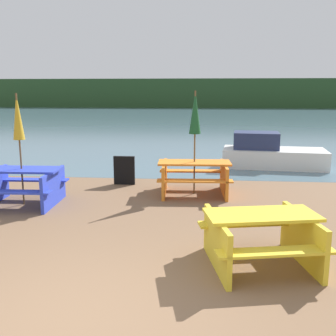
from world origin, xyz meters
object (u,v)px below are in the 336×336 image
(umbrella_gold, at_px, (18,118))
(picnic_table_orange, at_px, (194,175))
(umbrella_darkgreen, at_px, (195,114))
(picnic_table_yellow, at_px, (261,235))
(picnic_table_blue, at_px, (23,183))
(boat, at_px, (270,154))
(signboard, at_px, (124,170))

(umbrella_gold, bearing_deg, picnic_table_orange, 18.55)
(umbrella_darkgreen, bearing_deg, picnic_table_orange, 180.00)
(picnic_table_yellow, bearing_deg, picnic_table_blue, 150.87)
(picnic_table_blue, height_order, boat, boat)
(picnic_table_blue, relative_size, signboard, 2.23)
(picnic_table_orange, bearing_deg, umbrella_gold, -161.45)
(boat, bearing_deg, umbrella_gold, -135.30)
(umbrella_darkgreen, xyz_separation_m, signboard, (-1.85, 0.79, -1.53))
(picnic_table_yellow, height_order, boat, boat)
(picnic_table_yellow, distance_m, umbrella_gold, 5.54)
(picnic_table_orange, relative_size, umbrella_gold, 0.74)
(picnic_table_blue, height_order, picnic_table_orange, picnic_table_blue)
(umbrella_gold, bearing_deg, picnic_table_yellow, -29.13)
(picnic_table_orange, height_order, umbrella_gold, umbrella_gold)
(umbrella_gold, relative_size, boat, 0.71)
(picnic_table_orange, height_order, signboard, picnic_table_orange)
(signboard, bearing_deg, picnic_table_orange, -23.19)
(umbrella_darkgreen, distance_m, signboard, 2.53)
(picnic_table_blue, xyz_separation_m, umbrella_gold, (-0.00, 0.00, 1.39))
(picnic_table_blue, bearing_deg, signboard, 48.14)
(umbrella_gold, xyz_separation_m, boat, (6.01, 4.85, -1.45))
(picnic_table_yellow, xyz_separation_m, picnic_table_blue, (-4.68, 2.61, 0.01))
(picnic_table_blue, distance_m, umbrella_darkgreen, 4.12)
(umbrella_darkgreen, bearing_deg, picnic_table_blue, -161.45)
(picnic_table_yellow, distance_m, picnic_table_orange, 3.97)
(boat, bearing_deg, picnic_table_orange, -117.18)
(picnic_table_blue, bearing_deg, picnic_table_yellow, -29.13)
(umbrella_darkgreen, relative_size, umbrella_gold, 1.02)
(signboard, bearing_deg, boat, 33.99)
(picnic_table_orange, distance_m, umbrella_gold, 4.10)
(picnic_table_orange, bearing_deg, signboard, 156.81)
(picnic_table_yellow, xyz_separation_m, umbrella_darkgreen, (-1.02, 3.84, 1.45))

